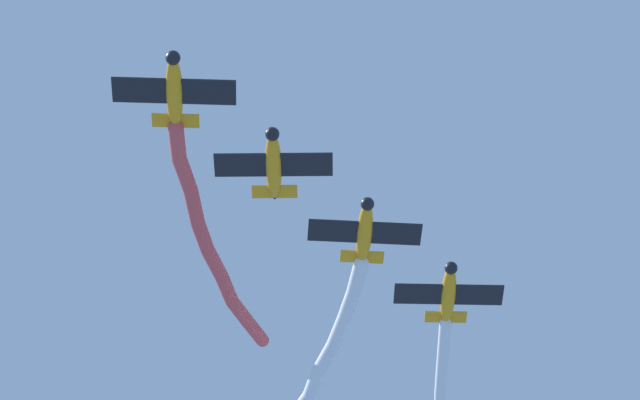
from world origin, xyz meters
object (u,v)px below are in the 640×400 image
object	(u,v)px
airplane_lead	(174,90)
airplane_right_wing	(365,231)
airplane_left_wing	(274,164)
airplane_slot	(448,293)

from	to	relation	value
airplane_lead	airplane_right_wing	bearing A→B (deg)	132.60
airplane_left_wing	airplane_right_wing	distance (m)	7.60
airplane_right_wing	airplane_slot	xyz separation A→B (m)	(7.55, 0.71, 0.25)
airplane_left_wing	airplane_slot	world-z (taller)	airplane_slot
airplane_right_wing	airplane_slot	size ratio (longest dim) A/B	1.02
airplane_lead	airplane_right_wing	distance (m)	15.18
airplane_lead	airplane_left_wing	xyz separation A→B (m)	(7.55, 0.71, 0.25)
airplane_lead	airplane_left_wing	world-z (taller)	airplane_left_wing
airplane_lead	airplane_slot	xyz separation A→B (m)	(22.66, 2.13, 0.75)
airplane_left_wing	airplane_slot	bearing A→B (deg)	135.04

